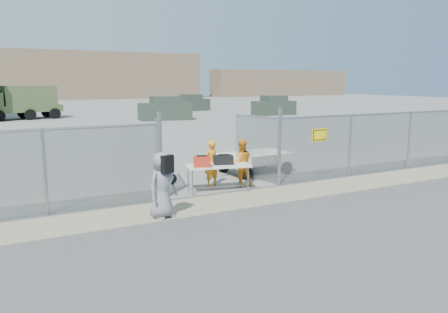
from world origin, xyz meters
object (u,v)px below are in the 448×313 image
visitor (162,185)px  folding_table (218,178)px  security_worker_right (241,163)px  security_worker_left (211,164)px  utility_trailer (255,162)px

visitor → folding_table: bearing=13.9°
folding_table → visitor: visitor is taller
folding_table → security_worker_right: (0.95, 0.25, 0.35)m
security_worker_left → visitor: size_ratio=0.91×
security_worker_right → visitor: bearing=43.1°
security_worker_left → visitor: 3.41m
folding_table → visitor: bearing=-132.1°
folding_table → utility_trailer: folding_table is taller
folding_table → security_worker_left: size_ratio=1.29×
visitor → security_worker_left: bearing=21.8°
folding_table → security_worker_right: size_ratio=1.27×
security_worker_right → utility_trailer: security_worker_right is taller
security_worker_left → utility_trailer: (2.34, 1.14, -0.35)m
utility_trailer → security_worker_right: bearing=-138.3°
security_worker_left → utility_trailer: bearing=-168.9°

